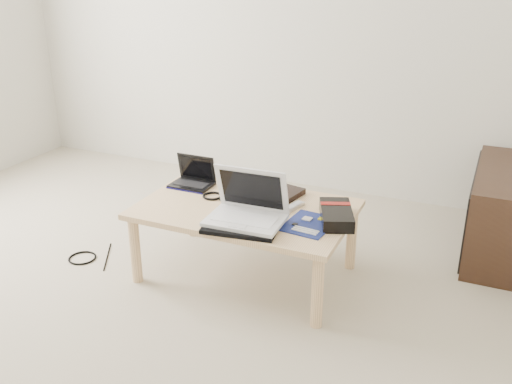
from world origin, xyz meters
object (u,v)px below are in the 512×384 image
at_px(coffee_table, 246,215).
at_px(media_cabinet, 507,213).
at_px(netbook, 193,179).
at_px(gpu_box, 336,215).
at_px(white_laptop, 247,209).

xyz_separation_m(coffee_table, media_cabinet, (1.26, 0.84, -0.10)).
bearing_deg(netbook, coffee_table, -21.49).
distance_m(netbook, gpu_box, 0.89).
bearing_deg(coffee_table, white_laptop, -62.40).
xyz_separation_m(media_cabinet, gpu_box, (-0.78, -0.81, 0.18)).
distance_m(white_laptop, gpu_box, 0.44).
distance_m(media_cabinet, gpu_box, 1.14).
distance_m(media_cabinet, netbook, 1.81).
height_order(netbook, white_laptop, white_laptop).
bearing_deg(media_cabinet, gpu_box, -133.96).
bearing_deg(netbook, white_laptop, -33.97).
bearing_deg(white_laptop, media_cabinet, 40.82).
relative_size(media_cabinet, netbook, 3.87).
height_order(netbook, gpu_box, netbook).
xyz_separation_m(white_laptop, gpu_box, (0.39, 0.20, -0.04)).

